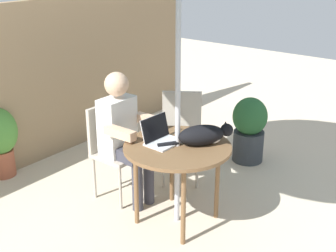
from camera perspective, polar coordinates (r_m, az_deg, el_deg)
ground_plane at (r=4.24m, az=1.09°, el=-11.40°), size 14.00×14.00×0.00m
fence_back at (r=5.22m, az=-16.77°, el=4.76°), size 5.19×0.08×1.76m
patio_table at (r=3.92m, az=1.15°, el=-3.32°), size 0.91×0.91×0.73m
chair_occupied at (r=4.44m, az=-6.90°, el=-2.13°), size 0.40×0.40×0.90m
chair_empty at (r=4.75m, az=1.65°, el=-0.35°), size 0.56×0.56×0.90m
person_seated at (r=4.27m, az=-5.48°, el=-0.58°), size 0.48×0.48×1.24m
laptop at (r=3.93m, az=-1.04°, el=-1.12°), size 0.31×0.26×0.21m
cat at (r=3.90m, az=4.46°, el=-1.10°), size 0.53×0.45×0.17m
potted_plant_near_fence at (r=5.24m, az=9.92°, el=-0.27°), size 0.38×0.38×0.74m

